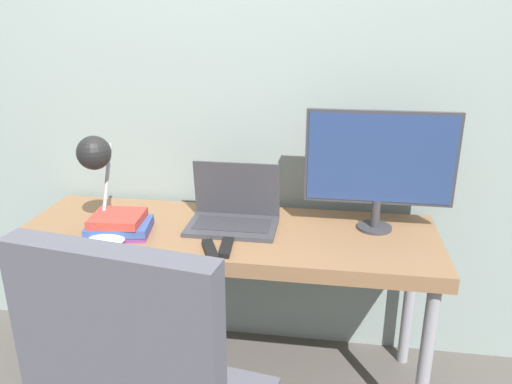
{
  "coord_description": "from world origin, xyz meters",
  "views": [
    {
      "loc": [
        0.4,
        -1.55,
        1.56
      ],
      "look_at": [
        0.13,
        0.25,
        0.91
      ],
      "focal_mm": 35.0,
      "sensor_mm": 36.0,
      "label": 1
    }
  ],
  "objects_px": {
    "laptop": "(234,213)",
    "desk_lamp": "(98,164)",
    "game_controller": "(107,239)",
    "monitor": "(380,162)",
    "book_stack": "(119,225)"
  },
  "relations": [
    {
      "from": "laptop",
      "to": "game_controller",
      "type": "bearing_deg",
      "value": -150.25
    },
    {
      "from": "laptop",
      "to": "desk_lamp",
      "type": "xyz_separation_m",
      "value": [
        -0.51,
        -0.13,
        0.23
      ]
    },
    {
      "from": "monitor",
      "to": "game_controller",
      "type": "distance_m",
      "value": 1.1
    },
    {
      "from": "laptop",
      "to": "game_controller",
      "type": "relative_size",
      "value": 2.55
    },
    {
      "from": "laptop",
      "to": "desk_lamp",
      "type": "distance_m",
      "value": 0.57
    },
    {
      "from": "game_controller",
      "to": "desk_lamp",
      "type": "bearing_deg",
      "value": 117.14
    },
    {
      "from": "game_controller",
      "to": "book_stack",
      "type": "bearing_deg",
      "value": 84.89
    },
    {
      "from": "desk_lamp",
      "to": "laptop",
      "type": "bearing_deg",
      "value": 14.12
    },
    {
      "from": "laptop",
      "to": "game_controller",
      "type": "xyz_separation_m",
      "value": [
        -0.45,
        -0.26,
        -0.03
      ]
    },
    {
      "from": "book_stack",
      "to": "game_controller",
      "type": "distance_m",
      "value": 0.1
    },
    {
      "from": "laptop",
      "to": "game_controller",
      "type": "height_order",
      "value": "laptop"
    },
    {
      "from": "monitor",
      "to": "laptop",
      "type": "bearing_deg",
      "value": -174.73
    },
    {
      "from": "laptop",
      "to": "desk_lamp",
      "type": "height_order",
      "value": "desk_lamp"
    },
    {
      "from": "laptop",
      "to": "book_stack",
      "type": "distance_m",
      "value": 0.46
    },
    {
      "from": "monitor",
      "to": "book_stack",
      "type": "distance_m",
      "value": 1.07
    }
  ]
}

